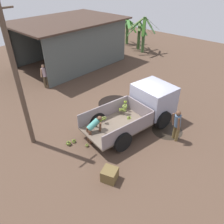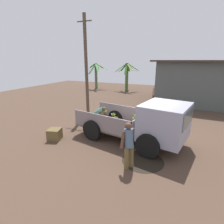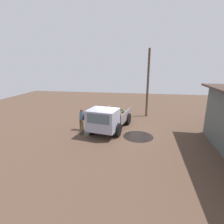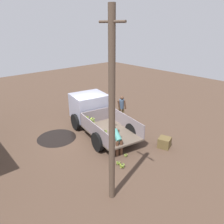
{
  "view_description": "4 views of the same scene",
  "coord_description": "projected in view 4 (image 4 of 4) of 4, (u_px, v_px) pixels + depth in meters",
  "views": [
    {
      "loc": [
        -7.77,
        -5.74,
        6.87
      ],
      "look_at": [
        -1.39,
        -0.12,
        1.22
      ],
      "focal_mm": 35.0,
      "sensor_mm": 36.0,
      "label": 1
    },
    {
      "loc": [
        1.76,
        -7.67,
        3.53
      ],
      "look_at": [
        -1.18,
        -0.92,
        1.33
      ],
      "focal_mm": 28.0,
      "sensor_mm": 36.0,
      "label": 2
    },
    {
      "loc": [
        12.14,
        1.59,
        4.8
      ],
      "look_at": [
        0.34,
        -0.35,
        1.54
      ],
      "focal_mm": 28.0,
      "sensor_mm": 36.0,
      "label": 3
    },
    {
      "loc": [
        -8.87,
        6.3,
        5.69
      ],
      "look_at": [
        -0.35,
        -1.4,
        1.05
      ],
      "focal_mm": 35.0,
      "sensor_mm": 36.0,
      "label": 4
    }
  ],
  "objects": [
    {
      "name": "ground",
      "position": [
        89.0,
        134.0,
        12.15
      ],
      "size": [
        36.0,
        36.0,
        0.0
      ],
      "primitive_type": "plane",
      "color": "#4E392C"
    },
    {
      "name": "mud_patch_1",
      "position": [
        111.0,
        121.0,
        13.85
      ],
      "size": [
        1.52,
        1.52,
        0.01
      ],
      "primitive_type": "cylinder",
      "color": "black",
      "rests_on": "ground"
    },
    {
      "name": "person_worker_loading",
      "position": [
        117.0,
        139.0,
        10.12
      ],
      "size": [
        0.8,
        0.61,
        1.24
      ],
      "rotation": [
        0.0,
        0.0,
        -0.28
      ],
      "color": "brown",
      "rests_on": "ground"
    },
    {
      "name": "cargo_truck",
      "position": [
        93.0,
        111.0,
        12.63
      ],
      "size": [
        5.13,
        2.88,
        1.89
      ],
      "rotation": [
        0.0,
        0.0,
        -0.19
      ],
      "color": "brown",
      "rests_on": "ground"
    },
    {
      "name": "mud_patch_0",
      "position": [
        57.0,
        138.0,
        11.74
      ],
      "size": [
        2.07,
        2.07,
        0.01
      ],
      "primitive_type": "cylinder",
      "color": "black",
      "rests_on": "ground"
    },
    {
      "name": "banana_bunch_on_ground_0",
      "position": [
        126.0,
        155.0,
        10.06
      ],
      "size": [
        0.17,
        0.17,
        0.15
      ],
      "color": "#463F2D",
      "rests_on": "ground"
    },
    {
      "name": "banana_bunch_on_ground_1",
      "position": [
        118.0,
        163.0,
        9.5
      ],
      "size": [
        0.21,
        0.21,
        0.16
      ],
      "color": "#4D4532",
      "rests_on": "ground"
    },
    {
      "name": "wooden_crate_0",
      "position": [
        164.0,
        143.0,
        10.78
      ],
      "size": [
        0.7,
        0.7,
        0.5
      ],
      "primitive_type": "cube",
      "rotation": [
        0.0,
        0.0,
        3.46
      ],
      "color": "brown",
      "rests_on": "ground"
    },
    {
      "name": "banana_bunch_on_ground_2",
      "position": [
        122.0,
        165.0,
        9.28
      ],
      "size": [
        0.26,
        0.26,
        0.2
      ],
      "color": "#48412F",
      "rests_on": "ground"
    },
    {
      "name": "person_foreground_visitor",
      "position": [
        122.0,
        107.0,
        13.61
      ],
      "size": [
        0.47,
        0.58,
        1.61
      ],
      "rotation": [
        0.0,
        0.0,
        2.66
      ],
      "color": "brown",
      "rests_on": "ground"
    },
    {
      "name": "utility_pole",
      "position": [
        112.0,
        115.0,
        6.59
      ],
      "size": [
        1.01,
        0.2,
        6.2
      ],
      "color": "brown",
      "rests_on": "ground"
    }
  ]
}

